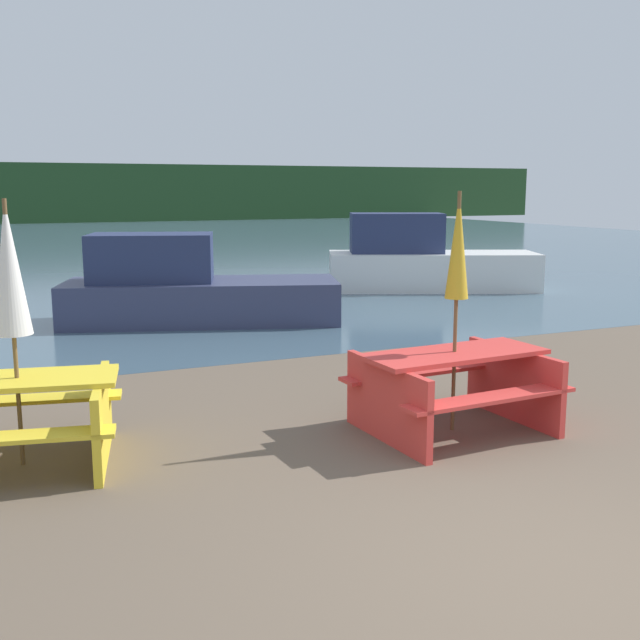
{
  "coord_description": "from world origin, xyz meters",
  "views": [
    {
      "loc": [
        -3.06,
        -3.27,
        2.32
      ],
      "look_at": [
        0.27,
        4.39,
        0.85
      ],
      "focal_mm": 42.0,
      "sensor_mm": 36.0,
      "label": 1
    }
  ],
  "objects_px": {
    "umbrella_white": "(9,269)",
    "boat_second": "(424,262)",
    "picnic_table_red": "(454,383)",
    "umbrella_gold": "(458,249)",
    "boat": "(189,290)",
    "picnic_table_yellow": "(20,413)"
  },
  "relations": [
    {
      "from": "picnic_table_red",
      "to": "boat",
      "type": "relative_size",
      "value": 0.37
    },
    {
      "from": "picnic_table_red",
      "to": "umbrella_gold",
      "type": "relative_size",
      "value": 0.81
    },
    {
      "from": "umbrella_gold",
      "to": "boat_second",
      "type": "bearing_deg",
      "value": 60.25
    },
    {
      "from": "picnic_table_red",
      "to": "picnic_table_yellow",
      "type": "height_order",
      "value": "picnic_table_red"
    },
    {
      "from": "umbrella_white",
      "to": "boat_second",
      "type": "relative_size",
      "value": 0.45
    },
    {
      "from": "picnic_table_yellow",
      "to": "boat_second",
      "type": "xyz_separation_m",
      "value": [
        8.99,
        8.26,
        0.19
      ]
    },
    {
      "from": "picnic_table_yellow",
      "to": "boat_second",
      "type": "height_order",
      "value": "boat_second"
    },
    {
      "from": "umbrella_gold",
      "to": "boat",
      "type": "relative_size",
      "value": 0.46
    },
    {
      "from": "boat",
      "to": "umbrella_gold",
      "type": "bearing_deg",
      "value": -64.9
    },
    {
      "from": "picnic_table_red",
      "to": "umbrella_white",
      "type": "xyz_separation_m",
      "value": [
        -3.88,
        0.68,
        1.2
      ]
    },
    {
      "from": "umbrella_white",
      "to": "picnic_table_yellow",
      "type": "bearing_deg",
      "value": 0.0
    },
    {
      "from": "umbrella_white",
      "to": "boat_second",
      "type": "xyz_separation_m",
      "value": [
        8.99,
        8.26,
        -1.03
      ]
    },
    {
      "from": "umbrella_white",
      "to": "umbrella_gold",
      "type": "bearing_deg",
      "value": -9.96
    },
    {
      "from": "boat",
      "to": "picnic_table_yellow",
      "type": "bearing_deg",
      "value": -97.99
    },
    {
      "from": "picnic_table_red",
      "to": "boat",
      "type": "height_order",
      "value": "boat"
    },
    {
      "from": "umbrella_gold",
      "to": "umbrella_white",
      "type": "bearing_deg",
      "value": 170.04
    },
    {
      "from": "picnic_table_red",
      "to": "picnic_table_yellow",
      "type": "distance_m",
      "value": 3.94
    },
    {
      "from": "umbrella_white",
      "to": "boat_second",
      "type": "bearing_deg",
      "value": 42.59
    },
    {
      "from": "picnic_table_yellow",
      "to": "umbrella_white",
      "type": "height_order",
      "value": "umbrella_white"
    },
    {
      "from": "umbrella_gold",
      "to": "boat",
      "type": "bearing_deg",
      "value": 97.41
    },
    {
      "from": "umbrella_white",
      "to": "boat",
      "type": "bearing_deg",
      "value": 64.32
    },
    {
      "from": "picnic_table_yellow",
      "to": "boat",
      "type": "bearing_deg",
      "value": 64.32
    }
  ]
}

